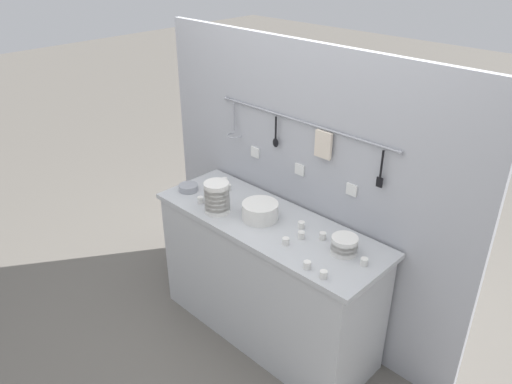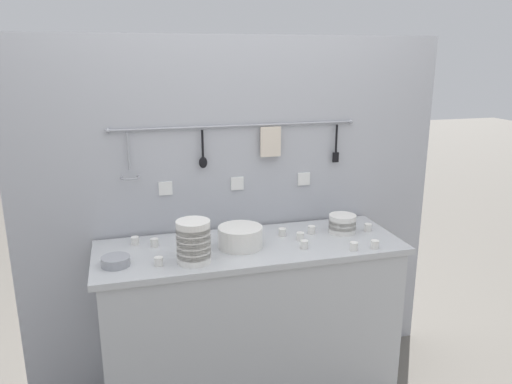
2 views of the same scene
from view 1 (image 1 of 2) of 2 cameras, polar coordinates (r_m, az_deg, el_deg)
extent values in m
plane|color=#666059|center=(3.55, 1.23, -15.48)|extent=(20.00, 20.00, 0.00)
cube|color=#B7BABC|center=(3.03, 1.39, -3.56)|extent=(1.54, 0.54, 0.03)
cube|color=#B7BABC|center=(3.28, 1.31, -10.10)|extent=(1.48, 0.52, 0.84)
cube|color=#A8AAB2|center=(3.18, 5.17, -0.12)|extent=(2.34, 0.04, 1.90)
cylinder|color=#93969E|center=(2.96, 5.17, 8.02)|extent=(1.30, 0.01, 0.01)
sphere|color=#93969E|center=(3.39, -3.48, 10.65)|extent=(0.02, 0.02, 0.02)
sphere|color=#93969E|center=(2.63, 16.18, 4.36)|extent=(0.02, 0.02, 0.02)
cylinder|color=#93969E|center=(3.35, -2.53, 8.58)|extent=(0.01, 0.01, 0.19)
torus|color=#93969E|center=(3.40, -2.48, 6.46)|extent=(0.10, 0.10, 0.01)
cylinder|color=#93969E|center=(3.33, -2.41, 10.23)|extent=(0.00, 0.01, 0.02)
cylinder|color=black|center=(3.10, 2.28, 7.33)|extent=(0.01, 0.01, 0.15)
ellipsoid|color=black|center=(3.13, 2.24, 5.65)|extent=(0.04, 0.02, 0.06)
cylinder|color=#93969E|center=(3.08, 2.46, 8.76)|extent=(0.01, 0.01, 0.02)
cube|color=beige|center=(2.88, 7.71, 5.38)|extent=(0.11, 0.02, 0.16)
cylinder|color=#93969E|center=(2.86, 7.96, 7.00)|extent=(0.01, 0.01, 0.02)
cylinder|color=black|center=(2.69, 14.17, 3.06)|extent=(0.01, 0.01, 0.16)
cube|color=black|center=(2.74, 13.92, 1.09)|extent=(0.04, 0.01, 0.06)
cylinder|color=#93969E|center=(2.67, 14.52, 4.80)|extent=(0.00, 0.01, 0.02)
cube|color=white|center=(3.32, -0.09, 4.57)|extent=(0.07, 0.01, 0.07)
cube|color=white|center=(3.09, 5.02, 2.57)|extent=(0.07, 0.01, 0.07)
cube|color=white|center=(2.89, 10.89, 0.26)|extent=(0.07, 0.01, 0.07)
cylinder|color=silver|center=(3.11, -4.44, -1.79)|extent=(0.16, 0.16, 0.05)
cylinder|color=silver|center=(3.10, -4.46, -1.32)|extent=(0.16, 0.16, 0.05)
cylinder|color=silver|center=(3.08, -4.48, -0.85)|extent=(0.16, 0.16, 0.05)
cylinder|color=silver|center=(3.07, -4.50, -0.37)|extent=(0.16, 0.16, 0.05)
cylinder|color=silver|center=(3.06, -4.52, 0.11)|extent=(0.16, 0.16, 0.05)
cylinder|color=silver|center=(3.04, -4.54, 0.60)|extent=(0.16, 0.16, 0.05)
cylinder|color=silver|center=(2.77, 10.02, -6.42)|extent=(0.14, 0.14, 0.05)
cylinder|color=silver|center=(2.75, 10.07, -5.98)|extent=(0.14, 0.14, 0.05)
cylinder|color=silver|center=(2.74, 10.11, -5.54)|extent=(0.14, 0.14, 0.05)
cylinder|color=silver|center=(3.04, 0.48, -2.95)|extent=(0.22, 0.22, 0.01)
cylinder|color=silver|center=(3.04, 0.48, -2.80)|extent=(0.22, 0.22, 0.01)
cylinder|color=silver|center=(3.03, 0.48, -2.64)|extent=(0.22, 0.22, 0.01)
cylinder|color=silver|center=(3.03, 0.48, -2.49)|extent=(0.22, 0.22, 0.01)
cylinder|color=silver|center=(3.02, 0.48, -2.34)|extent=(0.22, 0.22, 0.01)
cylinder|color=silver|center=(3.02, 0.48, -2.18)|extent=(0.22, 0.22, 0.01)
cylinder|color=silver|center=(3.01, 0.48, -2.03)|extent=(0.22, 0.22, 0.01)
cylinder|color=silver|center=(3.01, 0.48, -1.87)|extent=(0.22, 0.22, 0.01)
cylinder|color=silver|center=(3.00, 0.48, -1.71)|extent=(0.22, 0.22, 0.01)
cylinder|color=silver|center=(3.00, 0.49, -1.56)|extent=(0.22, 0.22, 0.01)
cylinder|color=silver|center=(2.99, 0.49, -1.40)|extent=(0.22, 0.22, 0.01)
cylinder|color=#93969E|center=(3.38, -7.73, 0.50)|extent=(0.13, 0.13, 0.04)
cylinder|color=silver|center=(2.57, 7.72, -9.32)|extent=(0.04, 0.04, 0.04)
cylinder|color=silver|center=(2.62, 5.86, -8.29)|extent=(0.04, 0.04, 0.04)
cylinder|color=silver|center=(2.95, 5.21, -3.77)|extent=(0.04, 0.04, 0.04)
cylinder|color=silver|center=(3.22, -6.36, -0.89)|extent=(0.04, 0.04, 0.04)
cylinder|color=silver|center=(2.69, 12.26, -7.79)|extent=(0.04, 0.04, 0.04)
cylinder|color=silver|center=(2.86, 5.20, -4.91)|extent=(0.04, 0.04, 0.04)
cylinder|color=silver|center=(2.86, 7.63, -4.99)|extent=(0.04, 0.04, 0.04)
cylinder|color=silver|center=(2.80, 3.41, -5.64)|extent=(0.04, 0.04, 0.04)
cylinder|color=silver|center=(3.45, -3.60, 1.31)|extent=(0.04, 0.04, 0.04)
cylinder|color=silver|center=(3.36, -3.21, 0.53)|extent=(0.04, 0.04, 0.04)
camera|label=2|loc=(2.46, -52.02, 1.86)|focal=35.00mm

